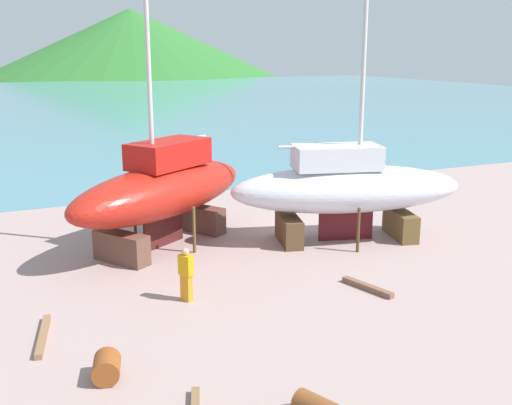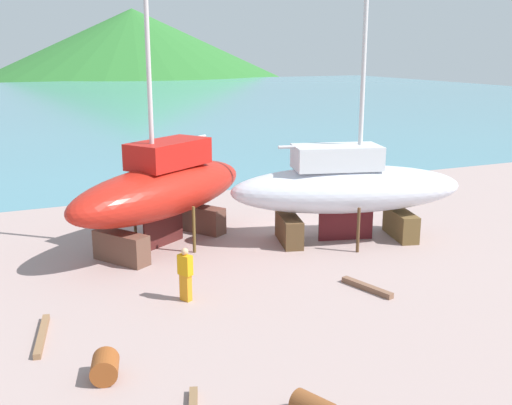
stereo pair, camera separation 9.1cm
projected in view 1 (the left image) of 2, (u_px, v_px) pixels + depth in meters
The scene contains 9 objects.
ground_plane at pixel (363, 267), 21.26m from camera, with size 51.79×51.79×0.00m, color #A48B87.
sea_water at pixel (72, 103), 85.64m from camera, with size 172.73×119.60×0.01m, color teal.
headland_hill at pixel (132, 74), 180.01m from camera, with size 164.83×164.83×37.30m, color #2D6F2D.
sailboat_small_center at pixel (163, 189), 23.02m from camera, with size 9.03×7.15×16.69m.
sailboat_far_slipway at pixel (346, 188), 23.73m from camera, with size 9.60×5.03×14.51m.
worker at pixel (186, 274), 18.20m from camera, with size 0.42×0.50×1.67m.
barrel_tipped_right at pixel (106, 367), 13.94m from camera, with size 0.63×0.63×0.80m, color brown.
timber_plank_far at pixel (367, 287), 19.19m from camera, with size 1.93×0.22×0.18m, color brown.
timber_long_fore at pixel (43, 336), 15.97m from camera, with size 2.38×0.18×0.15m, color #886241.
Camera 1 is at (-11.59, -21.34, 7.41)m, focal length 42.69 mm.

